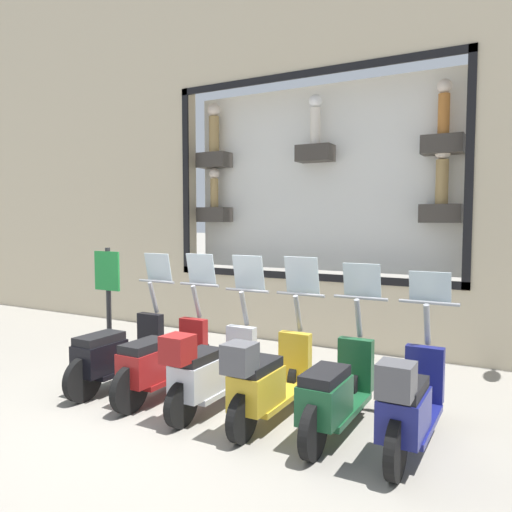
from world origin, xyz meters
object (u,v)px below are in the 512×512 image
Objects in this scene: scooter_green_1 at (335,392)px; scooter_red_4 at (162,361)px; shop_sign_post at (108,304)px; scooter_yellow_2 at (267,379)px; scooter_navy_0 at (410,404)px; scooter_silver_3 at (209,369)px; scooter_black_5 at (117,353)px.

scooter_red_4 is (0.00, 2.17, 0.01)m from scooter_green_1.
scooter_yellow_2 is at bearing -102.19° from shop_sign_post.
scooter_navy_0 is at bearing -94.81° from scooter_green_1.
shop_sign_post reaches higher than scooter_red_4.
shop_sign_post is (0.62, 2.13, 0.47)m from scooter_silver_3.
scooter_red_4 is at bearing 84.66° from scooter_silver_3.
scooter_silver_3 is at bearing -106.17° from shop_sign_post.
scooter_yellow_2 is at bearing -92.61° from scooter_red_4.
scooter_black_5 is (-0.00, 0.72, -0.00)m from scooter_red_4.
shop_sign_post is (0.55, 3.58, 0.50)m from scooter_green_1.
shop_sign_post is at bearing 81.21° from scooter_green_1.
scooter_green_1 reaches higher than scooter_navy_0.
scooter_red_4 is (0.07, 1.44, -0.03)m from scooter_yellow_2.
scooter_red_4 reaches higher than scooter_navy_0.
scooter_navy_0 is at bearing -89.88° from scooter_silver_3.
scooter_navy_0 is 1.00× the size of scooter_green_1.
scooter_navy_0 is 3.61m from scooter_black_5.
shop_sign_post reaches higher than scooter_silver_3.
scooter_navy_0 is 4.37m from shop_sign_post.
scooter_red_4 is (0.07, 0.72, -0.03)m from scooter_silver_3.
scooter_red_4 is 0.72m from scooter_black_5.
scooter_black_5 is at bearing 87.35° from scooter_silver_3.
scooter_navy_0 is 1.00× the size of scooter_red_4.
scooter_navy_0 is 1.00× the size of scooter_black_5.
scooter_silver_3 reaches higher than scooter_black_5.
shop_sign_post is at bearing 51.33° from scooter_black_5.
shop_sign_post is at bearing 77.81° from scooter_yellow_2.
shop_sign_post reaches higher than scooter_yellow_2.
scooter_green_1 is at bearing -87.42° from scooter_silver_3.
scooter_green_1 is at bearing -98.79° from shop_sign_post.
scooter_black_5 is 1.05× the size of shop_sign_post.
scooter_silver_3 is 0.73m from scooter_red_4.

